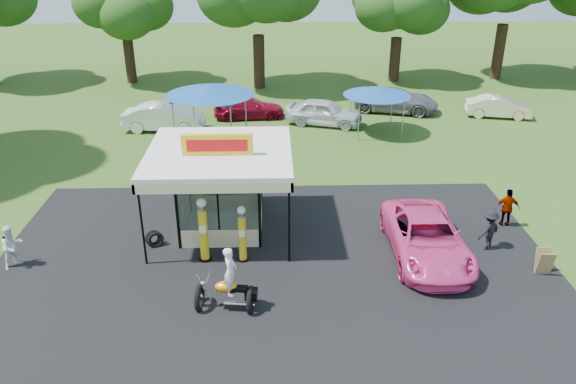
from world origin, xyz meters
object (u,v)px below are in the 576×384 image
bg_car_d (396,100)px  gas_station_kiosk (221,189)px  spectator_west (12,246)px  gas_pump_right (242,235)px  motorcycle (229,285)px  bg_car_b (249,108)px  a_frame_sign (544,262)px  tent_east (377,92)px  pink_sedan (426,238)px  spectator_east_a (489,230)px  spectator_east_b (508,208)px  gas_pump_left (203,231)px  bg_car_a (164,117)px  bg_car_c (324,112)px  bg_car_e (499,107)px  kiosk_car (227,195)px  tent_west (209,90)px

bg_car_d → gas_station_kiosk: bearing=163.4°
spectator_west → gas_pump_right: bearing=-53.4°
motorcycle → bg_car_b: (-0.06, 19.86, -0.25)m
a_frame_sign → tent_east: size_ratio=0.24×
spectator_west → tent_east: (15.20, 13.99, 1.67)m
pink_sedan → spectator_east_a: (2.48, 0.51, 0.01)m
gas_pump_right → pink_sedan: 6.65m
a_frame_sign → spectator_east_a: 2.26m
spectator_east_b → bg_car_d: 15.88m
gas_pump_left → gas_pump_right: size_ratio=1.14×
gas_pump_left → motorcycle: (1.07, -2.89, -0.31)m
spectator_east_b → bg_car_a: bearing=-28.3°
spectator_west → bg_car_c: (12.35, 15.60, -0.02)m
spectator_east_a → gas_pump_left: bearing=-28.6°
gas_pump_left → bg_car_e: (16.85, 16.65, -0.53)m
bg_car_d → bg_car_e: size_ratio=1.34×
spectator_east_b → tent_east: bearing=-64.0°
bg_car_e → spectator_east_b: bearing=173.5°
kiosk_car → pink_sedan: size_ratio=0.51×
motorcycle → a_frame_sign: 10.86m
tent_west → bg_car_a: bearing=142.2°
spectator_east_a → bg_car_d: size_ratio=0.29×
gas_pump_right → spectator_west: gas_pump_right is taller
spectator_east_a → bg_car_e: size_ratio=0.38×
a_frame_sign → bg_car_c: bearing=114.4°
kiosk_car → bg_car_c: (5.18, 10.88, 0.30)m
spectator_east_a → tent_east: size_ratio=0.40×
gas_pump_left → kiosk_car: gas_pump_left is taller
spectator_east_b → bg_car_e: (5.04, 14.40, -0.15)m
bg_car_b → pink_sedan: bearing=-162.5°
bg_car_b → bg_car_d: bg_car_d is taller
bg_car_e → a_frame_sign: bearing=177.0°
bg_car_c → kiosk_car: bearing=172.2°
kiosk_car → tent_east: bearing=-40.9°
gas_pump_left → kiosk_car: bearing=84.0°
gas_station_kiosk → pink_sedan: bearing=-16.8°
a_frame_sign → tent_west: tent_west is taller
bg_car_b → tent_west: bearing=152.9°
bg_car_b → tent_east: bearing=-117.9°
gas_pump_right → tent_east: size_ratio=0.56×
bg_car_d → gas_pump_right: bearing=169.2°
spectator_east_a → bg_car_a: size_ratio=0.32×
spectator_west → bg_car_c: size_ratio=0.35×
a_frame_sign → bg_car_d: bg_car_d is taller
tent_east → gas_pump_right: bearing=-117.2°
spectator_west → spectator_east_b: size_ratio=0.99×
gas_pump_right → kiosk_car: size_ratio=0.78×
tent_east → spectator_west: bearing=-137.4°
kiosk_car → bg_car_b: bearing=-2.5°
spectator_east_a → bg_car_c: bg_car_c is taller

